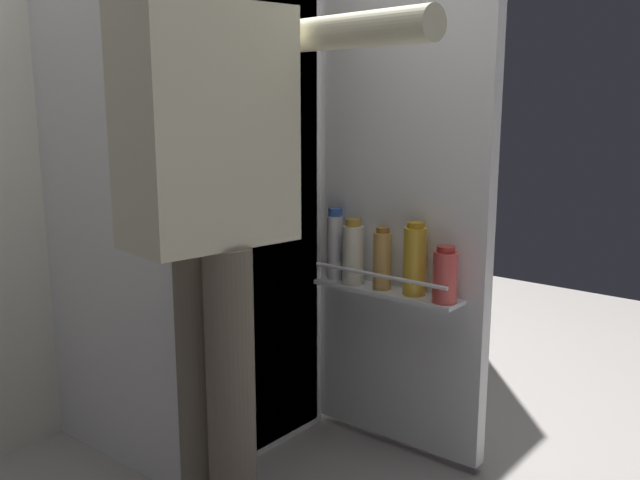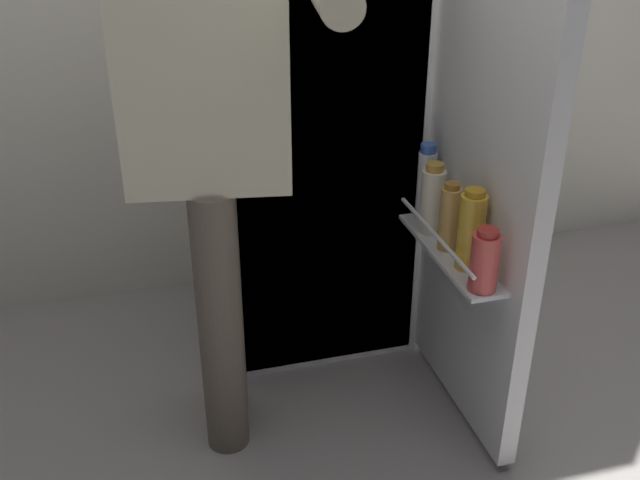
{
  "view_description": "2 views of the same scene",
  "coord_description": "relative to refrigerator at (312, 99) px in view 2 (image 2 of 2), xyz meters",
  "views": [
    {
      "loc": [
        -1.48,
        -1.21,
        1.14
      ],
      "look_at": [
        -0.0,
        -0.0,
        0.75
      ],
      "focal_mm": 39.11,
      "sensor_mm": 36.0,
      "label": 1
    },
    {
      "loc": [
        -0.55,
        -1.67,
        1.52
      ],
      "look_at": [
        -0.11,
        -0.05,
        0.64
      ],
      "focal_mm": 41.46,
      "sensor_mm": 36.0,
      "label": 2
    }
  ],
  "objects": [
    {
      "name": "ground_plane",
      "position": [
        -0.03,
        -0.52,
        -0.83
      ],
      "size": [
        5.23,
        5.23,
        0.0
      ],
      "primitive_type": "plane",
      "color": "gray"
    },
    {
      "name": "refrigerator",
      "position": [
        0.0,
        0.0,
        0.0
      ],
      "size": [
        0.68,
        1.26,
        1.66
      ],
      "color": "white",
      "rests_on": "ground_plane"
    },
    {
      "name": "person",
      "position": [
        -0.38,
        -0.48,
        0.11
      ],
      "size": [
        0.52,
        0.74,
        1.58
      ],
      "color": "#665B4C",
      "rests_on": "ground_plane"
    }
  ]
}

